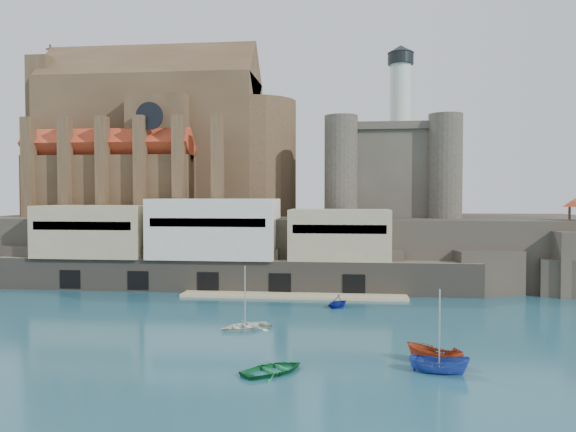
% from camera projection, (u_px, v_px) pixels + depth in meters
% --- Properties ---
extents(ground, '(300.00, 300.00, 0.00)m').
position_uv_depth(ground, '(256.00, 328.00, 56.91)').
color(ground, '#194554').
rests_on(ground, ground).
extents(promontory, '(100.00, 36.00, 10.00)m').
position_uv_depth(promontory, '(293.00, 246.00, 95.86)').
color(promontory, '#2A2520').
rests_on(promontory, ground).
extents(quay, '(70.00, 12.00, 13.05)m').
position_uv_depth(quay, '(213.00, 247.00, 80.73)').
color(quay, '#60584D').
rests_on(quay, ground).
extents(church, '(47.00, 25.93, 30.51)m').
position_uv_depth(church, '(162.00, 147.00, 100.33)').
color(church, '#4B3723').
rests_on(church, promontory).
extents(castle_keep, '(21.20, 21.20, 29.30)m').
position_uv_depth(castle_keep, '(389.00, 167.00, 95.29)').
color(castle_keep, '#423D34').
rests_on(castle_keep, promontory).
extents(boat_2, '(2.03, 1.99, 4.50)m').
position_uv_depth(boat_2, '(439.00, 373.00, 42.49)').
color(boat_2, '#2944A0').
rests_on(boat_2, ground).
extents(boat_3, '(3.34, 3.53, 5.28)m').
position_uv_depth(boat_3, '(274.00, 372.00, 42.65)').
color(boat_3, '#14763A').
rests_on(boat_3, ground).
extents(boat_5, '(2.45, 2.43, 4.71)m').
position_uv_depth(boat_5, '(434.00, 364.00, 44.80)').
color(boat_5, '#9E3716').
rests_on(boat_5, ground).
extents(boat_6, '(3.07, 3.76, 5.33)m').
position_uv_depth(boat_6, '(245.00, 329.00, 56.58)').
color(boat_6, white).
rests_on(boat_6, ground).
extents(boat_7, '(3.52, 3.22, 3.49)m').
position_uv_depth(boat_7, '(337.00, 307.00, 67.58)').
color(boat_7, navy).
rests_on(boat_7, ground).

